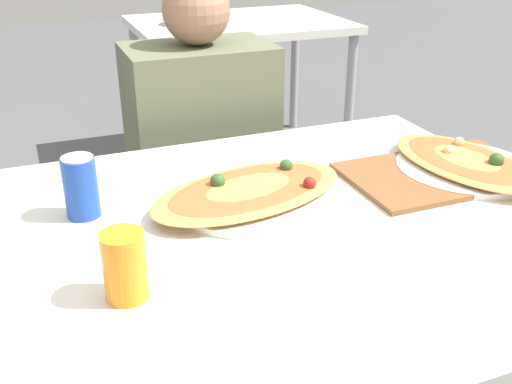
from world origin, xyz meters
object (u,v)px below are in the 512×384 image
(dining_table, at_px, (255,260))
(pizza_second, at_px, (465,163))
(soda_can, at_px, (81,187))
(drink_glass, at_px, (125,266))
(person_seated, at_px, (203,140))
(pizza_main, at_px, (249,193))
(chair_far_seated, at_px, (195,179))

(dining_table, distance_m, pizza_second, 0.56)
(soda_can, distance_m, pizza_second, 0.85)
(soda_can, bearing_deg, drink_glass, -84.67)
(drink_glass, bearing_deg, person_seated, 65.63)
(person_seated, xyz_separation_m, pizza_main, (-0.08, -0.58, 0.10))
(person_seated, xyz_separation_m, pizza_second, (0.44, -0.62, 0.10))
(chair_far_seated, xyz_separation_m, pizza_second, (0.44, -0.74, 0.28))
(pizza_main, bearing_deg, pizza_second, -4.39)
(dining_table, distance_m, pizza_main, 0.15)
(chair_far_seated, xyz_separation_m, pizza_main, (-0.08, -0.70, 0.28))
(chair_far_seated, height_order, pizza_second, chair_far_seated)
(dining_table, relative_size, person_seated, 1.10)
(person_seated, bearing_deg, soda_can, 52.38)
(chair_far_seated, bearing_deg, dining_table, 82.39)
(dining_table, bearing_deg, chair_far_seated, 82.39)
(drink_glass, bearing_deg, dining_table, 25.51)
(person_seated, distance_m, pizza_second, 0.77)
(dining_table, bearing_deg, pizza_main, 74.19)
(pizza_main, bearing_deg, dining_table, -105.81)
(soda_can, height_order, pizza_second, soda_can)
(drink_glass, xyz_separation_m, pizza_second, (0.82, 0.20, -0.04))
(soda_can, height_order, drink_glass, soda_can)
(dining_table, xyz_separation_m, person_seated, (0.11, 0.70, -0.01))
(soda_can, bearing_deg, chair_far_seated, 57.68)
(person_seated, height_order, pizza_main, person_seated)
(person_seated, relative_size, drink_glass, 10.26)
(pizza_main, relative_size, drink_glass, 4.25)
(person_seated, distance_m, drink_glass, 0.92)
(person_seated, bearing_deg, pizza_second, 125.51)
(dining_table, bearing_deg, soda_can, 148.92)
(soda_can, distance_m, drink_glass, 0.31)
(pizza_second, bearing_deg, chair_far_seated, 121.10)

